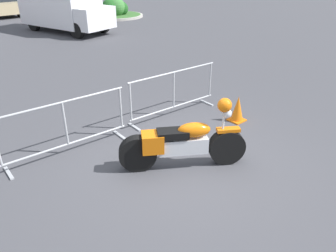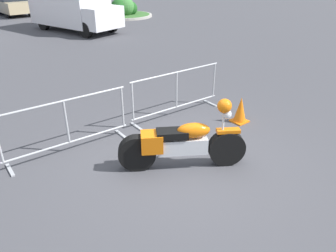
% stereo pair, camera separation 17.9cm
% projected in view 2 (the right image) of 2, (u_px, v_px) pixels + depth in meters
% --- Properties ---
extents(ground_plane, '(120.00, 120.00, 0.00)m').
position_uv_depth(ground_plane, '(184.00, 163.00, 5.96)').
color(ground_plane, '#424247').
extents(motorcycle, '(1.98, 1.37, 1.27)m').
position_uv_depth(motorcycle, '(183.00, 143.00, 5.65)').
color(motorcycle, black).
rests_on(motorcycle, ground).
extents(crowd_barrier_near, '(2.45, 0.55, 1.07)m').
position_uv_depth(crowd_barrier_near, '(67.00, 126.00, 6.07)').
color(crowd_barrier_near, '#9EA0A5').
rests_on(crowd_barrier_near, ground).
extents(crowd_barrier_far, '(2.45, 0.55, 1.07)m').
position_uv_depth(crowd_barrier_far, '(176.00, 93.00, 7.57)').
color(crowd_barrier_far, '#9EA0A5').
rests_on(crowd_barrier_far, ground).
extents(delivery_van, '(3.15, 5.33, 2.31)m').
position_uv_depth(delivery_van, '(72.00, 6.00, 16.62)').
color(delivery_van, silver).
rests_on(delivery_van, ground).
extents(parked_car_tan, '(1.91, 4.24, 1.41)m').
position_uv_depth(parked_car_tan, '(11.00, 4.00, 21.86)').
color(parked_car_tan, tan).
rests_on(parked_car_tan, ground).
extents(pedestrian, '(0.37, 0.37, 1.69)m').
position_uv_depth(pedestrian, '(95.00, 10.00, 17.68)').
color(pedestrian, '#262838').
rests_on(pedestrian, ground).
extents(planter_island, '(3.62, 3.62, 1.24)m').
position_uv_depth(planter_island, '(124.00, 10.00, 21.13)').
color(planter_island, '#ADA89E').
rests_on(planter_island, ground).
extents(traffic_cone, '(0.34, 0.34, 0.59)m').
position_uv_depth(traffic_cone, '(240.00, 110.00, 7.36)').
color(traffic_cone, orange).
rests_on(traffic_cone, ground).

